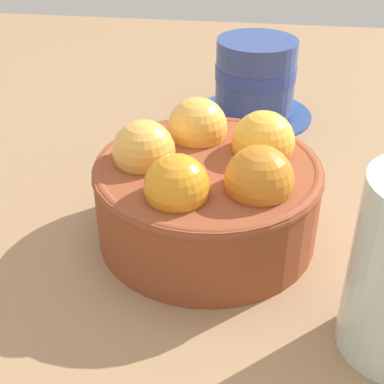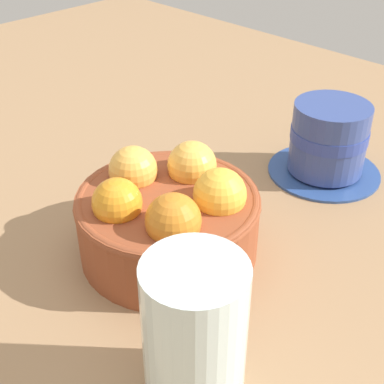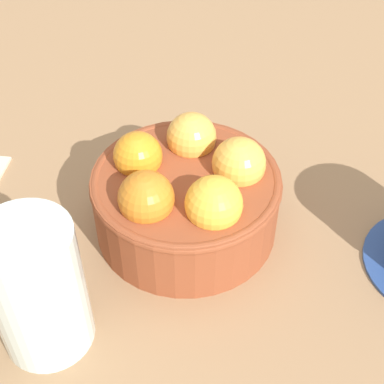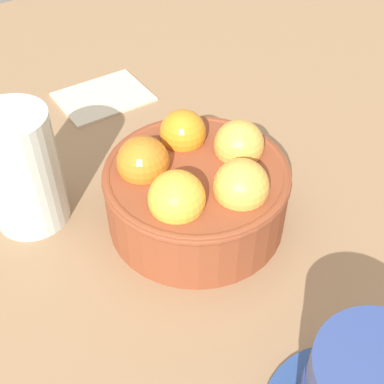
% 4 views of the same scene
% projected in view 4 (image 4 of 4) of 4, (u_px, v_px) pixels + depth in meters
% --- Properties ---
extents(ground_plane, '(1.55, 1.18, 0.04)m').
position_uv_depth(ground_plane, '(196.00, 235.00, 0.50)').
color(ground_plane, '#997551').
extents(terracotta_bowl, '(0.17, 0.17, 0.09)m').
position_uv_depth(terracotta_bowl, '(197.00, 187.00, 0.46)').
color(terracotta_bowl, brown).
rests_on(terracotta_bowl, ground_plane).
extents(water_glass, '(0.07, 0.07, 0.11)m').
position_uv_depth(water_glass, '(21.00, 170.00, 0.45)').
color(water_glass, silver).
rests_on(water_glass, ground_plane).
extents(folded_napkin, '(0.11, 0.09, 0.01)m').
position_uv_depth(folded_napkin, '(103.00, 96.00, 0.64)').
color(folded_napkin, beige).
rests_on(folded_napkin, ground_plane).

